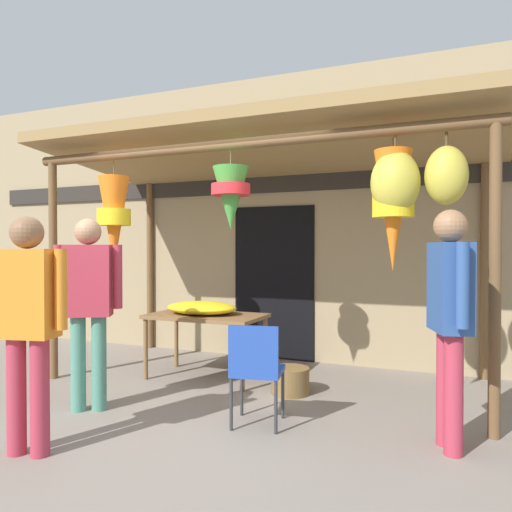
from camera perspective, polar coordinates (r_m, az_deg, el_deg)
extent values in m
plane|color=gray|center=(4.67, -8.12, -17.19)|extent=(30.00, 30.00, 0.00)
cube|color=#9E8966|center=(6.54, 2.37, 4.46)|extent=(10.52, 0.25, 3.71)
cube|color=#2D2823|center=(6.45, 1.92, 8.49)|extent=(9.46, 0.04, 0.24)
cube|color=black|center=(6.41, 2.09, -3.12)|extent=(1.10, 0.03, 2.00)
cylinder|color=brown|center=(5.88, -22.62, -1.51)|extent=(0.09, 0.09, 2.42)
cylinder|color=brown|center=(4.13, 26.15, -2.53)|extent=(0.09, 0.09, 2.42)
cylinder|color=brown|center=(7.27, -12.30, -1.01)|extent=(0.09, 0.09, 2.42)
cylinder|color=brown|center=(5.95, 25.15, -1.50)|extent=(0.09, 0.09, 2.42)
cylinder|color=brown|center=(4.67, -2.79, 12.89)|extent=(4.63, 0.10, 0.10)
cylinder|color=brown|center=(6.36, 4.50, 11.04)|extent=(4.63, 0.10, 0.10)
cube|color=olive|center=(5.51, 1.42, 12.30)|extent=(4.93, 2.33, 0.34)
cylinder|color=brown|center=(5.42, -16.29, 9.77)|extent=(0.01, 0.01, 0.16)
cone|color=orange|center=(5.36, -16.27, 3.81)|extent=(0.32, 0.32, 0.96)
cylinder|color=yellow|center=(5.36, -16.27, 4.37)|extent=(0.35, 0.35, 0.17)
cylinder|color=brown|center=(4.65, -2.97, 11.32)|extent=(0.01, 0.01, 0.16)
cone|color=green|center=(4.60, -2.97, 6.75)|extent=(0.34, 0.34, 0.59)
cylinder|color=red|center=(4.61, -2.97, 7.75)|extent=(0.37, 0.37, 0.11)
cylinder|color=brown|center=(4.31, 15.76, 12.50)|extent=(0.01, 0.01, 0.10)
cone|color=orange|center=(4.23, 15.73, 5.08)|extent=(0.32, 0.32, 1.01)
cylinder|color=yellow|center=(4.23, 15.73, 5.61)|extent=(0.34, 0.34, 0.18)
cylinder|color=#4C3D23|center=(4.23, 21.38, 12.63)|extent=(0.02, 0.02, 0.11)
ellipsoid|color=gold|center=(4.18, 21.35, 8.77)|extent=(0.33, 0.28, 0.47)
cylinder|color=#4C3D23|center=(4.24, 15.97, 12.56)|extent=(0.02, 0.02, 0.12)
ellipsoid|color=gold|center=(4.19, 15.95, 8.27)|extent=(0.40, 0.34, 0.52)
cube|color=brown|center=(5.51, -5.85, -7.01)|extent=(1.27, 0.73, 0.04)
cylinder|color=brown|center=(5.62, -12.78, -10.56)|extent=(0.05, 0.05, 0.67)
cylinder|color=brown|center=(5.04, -1.62, -11.87)|extent=(0.05, 0.05, 0.67)
cylinder|color=brown|center=(6.13, -9.30, -9.58)|extent=(0.05, 0.05, 0.67)
cylinder|color=brown|center=(5.60, 1.10, -10.56)|extent=(0.05, 0.05, 0.67)
ellipsoid|color=yellow|center=(5.52, -6.38, -6.03)|extent=(0.82, 0.57, 0.14)
ellipsoid|color=#D13399|center=(5.41, -5.56, -6.10)|extent=(0.37, 0.29, 0.10)
cube|color=#2347A8|center=(4.12, 0.22, -13.28)|extent=(0.47, 0.47, 0.04)
cube|color=#2347A8|center=(3.90, -0.32, -11.07)|extent=(0.40, 0.11, 0.40)
cylinder|color=#333338|center=(4.32, 3.15, -15.64)|extent=(0.03, 0.03, 0.44)
cylinder|color=#333338|center=(4.39, -1.68, -15.38)|extent=(0.03, 0.03, 0.44)
cylinder|color=#333338|center=(3.98, 2.33, -17.10)|extent=(0.03, 0.03, 0.44)
cylinder|color=#333338|center=(4.05, -2.92, -16.77)|extent=(0.03, 0.03, 0.44)
cylinder|color=brown|center=(5.02, 4.02, -14.33)|extent=(0.38, 0.38, 0.26)
cylinder|color=#B23347|center=(3.80, 22.09, -14.77)|extent=(0.13, 0.13, 0.85)
cylinder|color=#B23347|center=(3.97, 21.26, -14.10)|extent=(0.13, 0.13, 0.85)
cube|color=#2D5193|center=(3.76, 21.73, -3.39)|extent=(0.34, 0.45, 0.64)
cylinder|color=#2D5193|center=(3.52, 23.00, -3.17)|extent=(0.08, 0.08, 0.58)
cylinder|color=#2D5193|center=(4.00, 20.63, -2.67)|extent=(0.08, 0.08, 0.58)
sphere|color=#9E704C|center=(3.75, 21.77, 3.28)|extent=(0.23, 0.23, 0.23)
cylinder|color=#4C8E7A|center=(4.68, -17.87, -11.81)|extent=(0.13, 0.13, 0.85)
cylinder|color=#4C8E7A|center=(4.72, -20.06, -11.72)|extent=(0.13, 0.13, 0.85)
cube|color=#B23347|center=(4.59, -19.02, -2.71)|extent=(0.46, 0.39, 0.64)
cylinder|color=#B23347|center=(4.55, -15.88, -2.34)|extent=(0.08, 0.08, 0.57)
cylinder|color=#B23347|center=(4.65, -22.09, -2.29)|extent=(0.08, 0.08, 0.57)
sphere|color=tan|center=(4.59, -19.05, 2.70)|extent=(0.23, 0.23, 0.23)
cylinder|color=#B23347|center=(3.94, -26.20, -14.43)|extent=(0.13, 0.13, 0.83)
cylinder|color=#B23347|center=(3.85, -23.95, -14.81)|extent=(0.13, 0.13, 0.83)
cube|color=orange|center=(3.77, -25.16, -3.96)|extent=(0.44, 0.31, 0.62)
cylinder|color=orange|center=(3.63, -21.84, -3.63)|extent=(0.08, 0.08, 0.56)
sphere|color=#896042|center=(3.76, -25.21, 2.50)|extent=(0.23, 0.23, 0.23)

